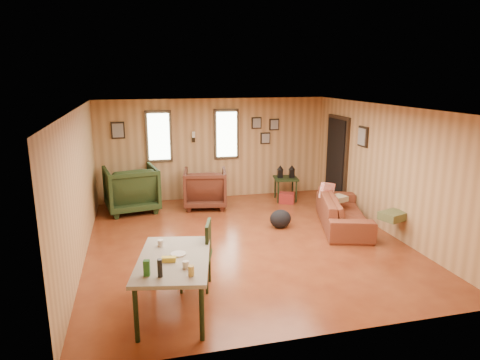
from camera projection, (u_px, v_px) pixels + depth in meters
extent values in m
cube|color=brown|center=(245.00, 242.00, 7.75)|extent=(5.50, 6.00, 0.02)
cube|color=#997C5B|center=(246.00, 107.00, 7.17)|extent=(5.50, 6.00, 0.02)
cube|color=tan|center=(214.00, 149.00, 10.30)|extent=(5.50, 0.02, 2.40)
cube|color=tan|center=(316.00, 240.00, 4.63)|extent=(5.50, 0.02, 2.40)
cube|color=tan|center=(78.00, 187.00, 6.82)|extent=(0.02, 6.00, 2.40)
cube|color=tan|center=(386.00, 169.00, 8.11)|extent=(0.02, 6.00, 2.40)
cube|color=black|center=(159.00, 136.00, 9.88)|extent=(0.60, 0.05, 1.20)
cube|color=#E0F2D1|center=(159.00, 137.00, 9.84)|extent=(0.48, 0.04, 1.06)
cube|color=black|center=(226.00, 134.00, 10.25)|extent=(0.60, 0.05, 1.20)
cube|color=#E0F2D1|center=(227.00, 134.00, 10.21)|extent=(0.48, 0.04, 1.06)
cube|color=black|center=(193.00, 140.00, 10.07)|extent=(0.07, 0.05, 0.12)
cylinder|color=silver|center=(194.00, 134.00, 9.98)|extent=(0.07, 0.07, 0.14)
cube|color=black|center=(337.00, 160.00, 9.99)|extent=(0.06, 1.00, 2.05)
cube|color=black|center=(335.00, 160.00, 9.98)|extent=(0.04, 0.82, 1.90)
cube|color=black|center=(256.00, 123.00, 10.36)|extent=(0.24, 0.04, 0.28)
cube|color=#9E998C|center=(257.00, 123.00, 10.34)|extent=(0.19, 0.02, 0.22)
cube|color=black|center=(274.00, 125.00, 10.48)|extent=(0.24, 0.04, 0.28)
cube|color=#9E998C|center=(274.00, 125.00, 10.45)|extent=(0.19, 0.02, 0.22)
cube|color=black|center=(265.00, 138.00, 10.51)|extent=(0.24, 0.04, 0.28)
cube|color=#9E998C|center=(266.00, 138.00, 10.48)|extent=(0.19, 0.02, 0.22)
cube|color=black|center=(118.00, 130.00, 9.62)|extent=(0.30, 0.04, 0.38)
cube|color=#9E998C|center=(118.00, 130.00, 9.60)|extent=(0.24, 0.02, 0.31)
cube|color=black|center=(363.00, 137.00, 8.78)|extent=(0.04, 0.34, 0.42)
cube|color=#9E998C|center=(362.00, 137.00, 8.77)|extent=(0.02, 0.27, 0.34)
imported|color=brown|center=(343.00, 206.00, 8.44)|extent=(1.21, 2.19, 0.82)
imported|color=#452014|center=(205.00, 186.00, 9.67)|extent=(1.07, 1.02, 0.96)
imported|color=#203015|center=(131.00, 187.00, 9.37)|extent=(1.23, 1.18, 1.11)
cube|color=black|center=(146.00, 183.00, 9.90)|extent=(0.63, 0.60, 0.04)
cube|color=black|center=(147.00, 197.00, 9.99)|extent=(0.57, 0.54, 0.03)
cylinder|color=black|center=(135.00, 195.00, 9.81)|extent=(0.05, 0.05, 0.50)
cylinder|color=black|center=(153.00, 196.00, 9.77)|extent=(0.05, 0.05, 0.50)
cylinder|color=black|center=(140.00, 191.00, 10.16)|extent=(0.05, 0.05, 0.50)
cylinder|color=black|center=(158.00, 191.00, 10.13)|extent=(0.05, 0.05, 0.50)
cube|color=brown|center=(141.00, 179.00, 9.89)|extent=(0.09, 0.05, 0.12)
cube|color=brown|center=(150.00, 180.00, 9.88)|extent=(0.08, 0.04, 0.11)
cube|color=black|center=(286.00, 178.00, 10.18)|extent=(0.61, 0.61, 0.04)
cylinder|color=black|center=(278.00, 192.00, 10.02)|extent=(0.04, 0.04, 0.54)
cylinder|color=black|center=(296.00, 191.00, 10.06)|extent=(0.04, 0.04, 0.54)
cylinder|color=black|center=(275.00, 187.00, 10.43)|extent=(0.04, 0.04, 0.54)
cylinder|color=black|center=(292.00, 187.00, 10.47)|extent=(0.04, 0.04, 0.54)
cube|color=black|center=(280.00, 174.00, 10.14)|extent=(0.13, 0.13, 0.19)
cone|color=black|center=(280.00, 167.00, 10.10)|extent=(0.18, 0.18, 0.11)
cube|color=black|center=(292.00, 173.00, 10.17)|extent=(0.13, 0.13, 0.19)
cone|color=black|center=(292.00, 167.00, 10.13)|extent=(0.18, 0.18, 0.11)
cube|color=maroon|center=(287.00, 198.00, 10.04)|extent=(0.41, 0.36, 0.25)
ellipsoid|color=black|center=(280.00, 219.00, 8.40)|extent=(0.49, 0.41, 0.37)
cube|color=#525831|center=(393.00, 216.00, 7.62)|extent=(0.53, 0.47, 0.14)
cube|color=red|center=(327.00, 191.00, 8.92)|extent=(0.40, 0.22, 0.39)
cube|color=tan|center=(337.00, 199.00, 8.73)|extent=(0.44, 0.39, 0.11)
cube|color=gray|center=(174.00, 260.00, 5.29)|extent=(1.13, 1.58, 0.05)
cylinder|color=black|center=(136.00, 314.00, 4.75)|extent=(0.07, 0.07, 0.69)
cylinder|color=black|center=(202.00, 313.00, 4.78)|extent=(0.07, 0.07, 0.69)
cylinder|color=black|center=(153.00, 266.00, 5.96)|extent=(0.07, 0.07, 0.69)
cylinder|color=black|center=(206.00, 265.00, 5.99)|extent=(0.07, 0.07, 0.69)
cylinder|color=beige|center=(186.00, 265.00, 5.00)|extent=(0.09, 0.09, 0.09)
cylinder|color=beige|center=(161.00, 243.00, 5.63)|extent=(0.09, 0.09, 0.09)
cube|color=#1E551F|center=(147.00, 268.00, 4.80)|extent=(0.08, 0.08, 0.18)
cylinder|color=black|center=(160.00, 268.00, 4.77)|extent=(0.07, 0.07, 0.21)
cylinder|color=#B49A47|center=(191.00, 271.00, 4.81)|extent=(0.08, 0.08, 0.12)
cylinder|color=beige|center=(178.00, 254.00, 5.37)|extent=(0.23, 0.23, 0.02)
cube|color=gold|center=(169.00, 259.00, 5.18)|extent=(0.18, 0.11, 0.06)
cube|color=#203015|center=(195.00, 256.00, 5.96)|extent=(0.54, 0.54, 0.05)
cube|color=black|center=(208.00, 239.00, 5.89)|extent=(0.15, 0.42, 0.48)
cylinder|color=black|center=(181.00, 278.00, 5.85)|extent=(0.05, 0.05, 0.46)
cylinder|color=black|center=(207.00, 278.00, 5.84)|extent=(0.05, 0.05, 0.46)
cylinder|color=black|center=(185.00, 267.00, 6.20)|extent=(0.05, 0.05, 0.46)
cylinder|color=black|center=(210.00, 267.00, 6.19)|extent=(0.05, 0.05, 0.46)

